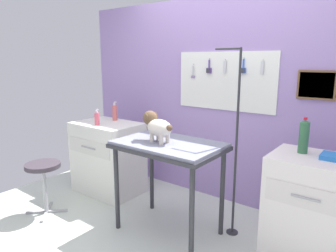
{
  "coord_description": "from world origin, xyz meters",
  "views": [
    {
      "loc": [
        1.59,
        -1.83,
        1.61
      ],
      "look_at": [
        -0.01,
        0.27,
        1.04
      ],
      "focal_mm": 32.79,
      "sensor_mm": 36.0,
      "label": 1
    }
  ],
  "objects_px": {
    "grooming_arm": "(235,152)",
    "soda_bottle": "(304,137)",
    "stool": "(43,172)",
    "detangler_spray": "(115,112)",
    "cabinet_right": "(312,208)",
    "grooming_table": "(169,152)",
    "dog": "(157,126)",
    "counter_left": "(108,157)"
  },
  "relations": [
    {
      "from": "counter_left",
      "to": "cabinet_right",
      "type": "distance_m",
      "value": 2.32
    },
    {
      "from": "cabinet_right",
      "to": "stool",
      "type": "distance_m",
      "value": 2.59
    },
    {
      "from": "grooming_table",
      "to": "stool",
      "type": "relative_size",
      "value": 1.74
    },
    {
      "from": "grooming_table",
      "to": "grooming_arm",
      "type": "height_order",
      "value": "grooming_arm"
    },
    {
      "from": "grooming_arm",
      "to": "cabinet_right",
      "type": "bearing_deg",
      "value": 4.84
    },
    {
      "from": "stool",
      "to": "grooming_arm",
      "type": "bearing_deg",
      "value": 25.95
    },
    {
      "from": "grooming_table",
      "to": "grooming_arm",
      "type": "relative_size",
      "value": 0.57
    },
    {
      "from": "counter_left",
      "to": "grooming_table",
      "type": "bearing_deg",
      "value": -14.13
    },
    {
      "from": "grooming_table",
      "to": "cabinet_right",
      "type": "height_order",
      "value": "grooming_table"
    },
    {
      "from": "dog",
      "to": "soda_bottle",
      "type": "distance_m",
      "value": 1.24
    },
    {
      "from": "grooming_table",
      "to": "grooming_arm",
      "type": "bearing_deg",
      "value": 34.19
    },
    {
      "from": "grooming_arm",
      "to": "soda_bottle",
      "type": "bearing_deg",
      "value": 11.14
    },
    {
      "from": "grooming_table",
      "to": "detangler_spray",
      "type": "distance_m",
      "value": 1.3
    },
    {
      "from": "counter_left",
      "to": "detangler_spray",
      "type": "height_order",
      "value": "detangler_spray"
    },
    {
      "from": "cabinet_right",
      "to": "soda_bottle",
      "type": "relative_size",
      "value": 2.95
    },
    {
      "from": "grooming_arm",
      "to": "detangler_spray",
      "type": "xyz_separation_m",
      "value": [
        -1.69,
        0.13,
        0.17
      ]
    },
    {
      "from": "grooming_table",
      "to": "counter_left",
      "type": "bearing_deg",
      "value": 165.87
    },
    {
      "from": "dog",
      "to": "detangler_spray",
      "type": "bearing_deg",
      "value": 155.26
    },
    {
      "from": "cabinet_right",
      "to": "stool",
      "type": "relative_size",
      "value": 1.55
    },
    {
      "from": "cabinet_right",
      "to": "grooming_table",
      "type": "bearing_deg",
      "value": -161.29
    },
    {
      "from": "cabinet_right",
      "to": "detangler_spray",
      "type": "distance_m",
      "value": 2.42
    },
    {
      "from": "grooming_table",
      "to": "cabinet_right",
      "type": "distance_m",
      "value": 1.28
    },
    {
      "from": "grooming_table",
      "to": "stool",
      "type": "distance_m",
      "value": 1.4
    },
    {
      "from": "grooming_table",
      "to": "stool",
      "type": "height_order",
      "value": "grooming_table"
    },
    {
      "from": "grooming_arm",
      "to": "grooming_table",
      "type": "bearing_deg",
      "value": -145.81
    },
    {
      "from": "grooming_table",
      "to": "detangler_spray",
      "type": "xyz_separation_m",
      "value": [
        -1.2,
        0.46,
        0.18
      ]
    },
    {
      "from": "stool",
      "to": "detangler_spray",
      "type": "height_order",
      "value": "detangler_spray"
    },
    {
      "from": "counter_left",
      "to": "soda_bottle",
      "type": "relative_size",
      "value": 2.96
    },
    {
      "from": "dog",
      "to": "soda_bottle",
      "type": "bearing_deg",
      "value": 22.91
    },
    {
      "from": "counter_left",
      "to": "grooming_arm",
      "type": "bearing_deg",
      "value": 1.58
    },
    {
      "from": "grooming_arm",
      "to": "counter_left",
      "type": "height_order",
      "value": "grooming_arm"
    },
    {
      "from": "stool",
      "to": "detangler_spray",
      "type": "bearing_deg",
      "value": 86.46
    },
    {
      "from": "grooming_table",
      "to": "dog",
      "type": "relative_size",
      "value": 2.59
    },
    {
      "from": "grooming_arm",
      "to": "stool",
      "type": "height_order",
      "value": "grooming_arm"
    },
    {
      "from": "soda_bottle",
      "to": "stool",
      "type": "bearing_deg",
      "value": -157.3
    },
    {
      "from": "dog",
      "to": "stool",
      "type": "height_order",
      "value": "dog"
    },
    {
      "from": "grooming_arm",
      "to": "stool",
      "type": "distance_m",
      "value": 1.98
    },
    {
      "from": "grooming_arm",
      "to": "detangler_spray",
      "type": "bearing_deg",
      "value": 175.75
    },
    {
      "from": "detangler_spray",
      "to": "soda_bottle",
      "type": "xyz_separation_m",
      "value": [
        2.23,
        -0.02,
        0.04
      ]
    },
    {
      "from": "counter_left",
      "to": "cabinet_right",
      "type": "height_order",
      "value": "counter_left"
    },
    {
      "from": "counter_left",
      "to": "stool",
      "type": "bearing_deg",
      "value": -96.88
    },
    {
      "from": "grooming_arm",
      "to": "stool",
      "type": "bearing_deg",
      "value": -154.05
    }
  ]
}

